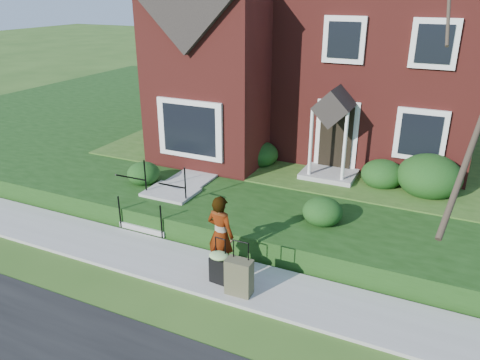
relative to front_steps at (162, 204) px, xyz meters
The scene contains 10 objects.
ground 3.14m from the front_steps, 36.42° to the right, with size 120.00×120.00×0.00m, color #2D5119.
sidewalk 3.14m from the front_steps, 36.42° to the right, with size 60.00×1.60×0.08m, color #9E9B93.
terrace 11.15m from the front_steps, 54.33° to the left, with size 44.00×20.00×0.60m, color #16370F.
walkway 3.16m from the front_steps, 90.00° to the left, with size 1.20×6.00×0.06m, color #9E9B93.
main_house 9.41m from the front_steps, 73.56° to the left, with size 10.40×10.20×9.40m.
front_steps is the anchor object (origin of this frame).
foundation_shrubs 4.54m from the front_steps, 45.58° to the left, with size 10.08×4.39×1.23m.
woman 3.21m from the front_steps, 31.90° to the right, with size 0.66×0.44×1.82m, color #999999.
suitcase_black 3.55m from the front_steps, 36.19° to the right, with size 0.46×0.39×1.05m.
suitcase_olive 4.11m from the front_steps, 33.67° to the right, with size 0.55×0.32×1.19m.
Camera 1 is at (4.39, -7.76, 5.96)m, focal length 35.00 mm.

